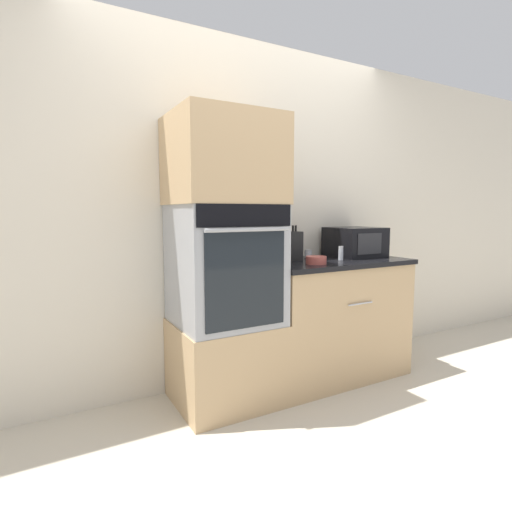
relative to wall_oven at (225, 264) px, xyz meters
name	(u,v)px	position (x,y,z in m)	size (l,w,h in m)	color
ground_plane	(291,407)	(0.33, -0.30, -0.92)	(12.00, 12.00, 0.00)	beige
wall_back	(246,214)	(0.33, 0.33, 0.33)	(8.00, 0.05, 2.50)	beige
oven_cabinet_base	(226,362)	(0.00, 0.00, -0.65)	(0.66, 0.60, 0.54)	tan
wall_oven	(225,264)	(0.00, 0.00, 0.00)	(0.63, 0.64, 0.77)	#9EA0A5
oven_cabinet_upper	(224,161)	(0.00, 0.00, 0.66)	(0.66, 0.60, 0.55)	tan
counter_unit	(331,318)	(0.89, 0.00, -0.47)	(1.15, 0.63, 0.90)	tan
microwave	(355,242)	(1.19, 0.08, 0.10)	(0.39, 0.37, 0.24)	black
knife_block	(293,246)	(0.61, 0.12, 0.09)	(0.10, 0.13, 0.26)	black
bowl	(316,260)	(0.63, -0.14, 0.01)	(0.14, 0.14, 0.05)	#B24C42
condiment_jar_near	(341,253)	(0.92, -0.06, 0.03)	(0.04, 0.04, 0.10)	silver
condiment_jar_mid	(282,259)	(0.39, -0.08, 0.02)	(0.06, 0.06, 0.08)	silver
condiment_jar_far	(308,254)	(0.82, 0.20, 0.01)	(0.06, 0.06, 0.06)	silver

